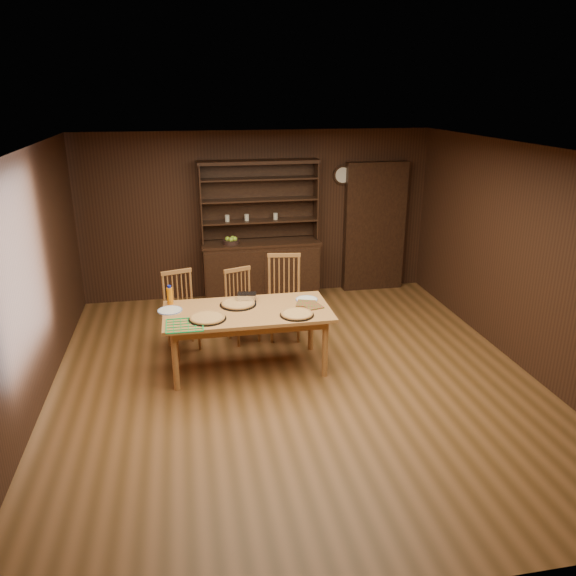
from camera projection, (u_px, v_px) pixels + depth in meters
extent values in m
plane|color=brown|center=(295.00, 380.00, 6.50)|extent=(6.00, 6.00, 0.00)
plane|color=beige|center=(296.00, 150.00, 5.62)|extent=(6.00, 6.00, 0.00)
plane|color=black|center=(258.00, 215.00, 8.84)|extent=(5.50, 0.00, 5.50)
plane|color=black|center=(398.00, 429.00, 3.28)|extent=(5.50, 0.00, 5.50)
plane|color=black|center=(25.00, 289.00, 5.58)|extent=(0.00, 6.00, 6.00)
plane|color=black|center=(526.00, 260.00, 6.54)|extent=(0.00, 6.00, 6.00)
cube|color=black|center=(261.00, 271.00, 8.88)|extent=(1.80, 0.50, 0.90)
cube|color=black|center=(261.00, 243.00, 8.72)|extent=(1.84, 0.52, 0.04)
cube|color=black|center=(258.00, 200.00, 8.73)|extent=(1.80, 0.02, 1.20)
cube|color=black|center=(201.00, 204.00, 8.43)|extent=(0.02, 0.32, 1.20)
cube|color=black|center=(316.00, 200.00, 8.74)|extent=(0.02, 0.32, 1.20)
cube|color=black|center=(259.00, 162.00, 8.39)|extent=(1.84, 0.34, 0.05)
cylinder|color=#B2AC97|center=(227.00, 218.00, 8.58)|extent=(0.07, 0.07, 0.10)
cylinder|color=#B2AC97|center=(247.00, 217.00, 8.63)|extent=(0.07, 0.07, 0.10)
cube|color=black|center=(374.00, 227.00, 9.16)|extent=(1.00, 0.18, 2.10)
cylinder|color=black|center=(343.00, 175.00, 8.84)|extent=(0.30, 0.04, 0.30)
cylinder|color=beige|center=(343.00, 175.00, 8.81)|extent=(0.24, 0.01, 0.24)
cube|color=#B77F3F|center=(247.00, 312.00, 6.54)|extent=(1.93, 0.97, 0.04)
cylinder|color=#B77F3F|center=(175.00, 361.00, 6.17)|extent=(0.07, 0.07, 0.71)
cylinder|color=#B77F3F|center=(175.00, 334.00, 6.85)|extent=(0.07, 0.07, 0.71)
cylinder|color=#B77F3F|center=(325.00, 348.00, 6.47)|extent=(0.07, 0.07, 0.71)
cylinder|color=#B77F3F|center=(311.00, 324.00, 7.15)|extent=(0.07, 0.07, 0.71)
cube|color=#9D5B36|center=(183.00, 318.00, 7.16)|extent=(0.51, 0.50, 0.04)
cylinder|color=#9D5B36|center=(175.00, 340.00, 7.04)|extent=(0.04, 0.04, 0.41)
cylinder|color=#9D5B36|center=(169.00, 332.00, 7.29)|extent=(0.04, 0.04, 0.41)
cylinder|color=#9D5B36|center=(199.00, 336.00, 7.17)|extent=(0.04, 0.04, 0.41)
cylinder|color=#9D5B36|center=(192.00, 327.00, 7.42)|extent=(0.04, 0.04, 0.41)
cube|color=#9D5B36|center=(176.00, 272.00, 7.11)|extent=(0.39, 0.14, 0.05)
cube|color=#9D5B36|center=(244.00, 312.00, 7.39)|extent=(0.50, 0.49, 0.04)
cylinder|color=#9D5B36|center=(238.00, 333.00, 7.27)|extent=(0.03, 0.03, 0.39)
cylinder|color=#9D5B36|center=(229.00, 325.00, 7.51)|extent=(0.03, 0.03, 0.39)
cylinder|color=#9D5B36|center=(259.00, 328.00, 7.42)|extent=(0.03, 0.03, 0.39)
cylinder|color=#9D5B36|center=(249.00, 321.00, 7.65)|extent=(0.03, 0.03, 0.39)
cube|color=#9D5B36|center=(237.00, 270.00, 7.34)|extent=(0.37, 0.16, 0.05)
cube|color=#9D5B36|center=(285.00, 304.00, 7.46)|extent=(0.52, 0.50, 0.04)
cylinder|color=#9D5B36|center=(272.00, 327.00, 7.38)|extent=(0.04, 0.04, 0.46)
cylinder|color=#9D5B36|center=(271.00, 317.00, 7.69)|extent=(0.04, 0.04, 0.46)
cylinder|color=#9D5B36|center=(298.00, 326.00, 7.39)|extent=(0.04, 0.04, 0.46)
cylinder|color=#9D5B36|center=(297.00, 317.00, 7.70)|extent=(0.04, 0.04, 0.46)
cube|color=#9D5B36|center=(284.00, 255.00, 7.42)|extent=(0.44, 0.10, 0.05)
cylinder|color=black|center=(207.00, 319.00, 6.26)|extent=(0.42, 0.42, 0.01)
cylinder|color=tan|center=(207.00, 318.00, 6.26)|extent=(0.39, 0.39, 0.02)
torus|color=#B38540|center=(207.00, 318.00, 6.26)|extent=(0.40, 0.40, 0.03)
cylinder|color=black|center=(297.00, 315.00, 6.37)|extent=(0.39, 0.39, 0.01)
cylinder|color=tan|center=(297.00, 314.00, 6.37)|extent=(0.36, 0.36, 0.02)
torus|color=#B38540|center=(297.00, 314.00, 6.37)|extent=(0.37, 0.37, 0.03)
cylinder|color=black|center=(238.00, 305.00, 6.68)|extent=(0.44, 0.44, 0.01)
cylinder|color=tan|center=(238.00, 303.00, 6.68)|extent=(0.39, 0.39, 0.02)
torus|color=#B38540|center=(238.00, 303.00, 6.68)|extent=(0.40, 0.40, 0.03)
cylinder|color=silver|center=(170.00, 310.00, 6.50)|extent=(0.28, 0.28, 0.01)
torus|color=#3751A7|center=(170.00, 310.00, 6.50)|extent=(0.29, 0.29, 0.01)
cylinder|color=silver|center=(307.00, 300.00, 6.83)|extent=(0.27, 0.27, 0.01)
torus|color=#3751A7|center=(307.00, 299.00, 6.83)|extent=(0.27, 0.27, 0.01)
cube|color=white|center=(247.00, 297.00, 6.80)|extent=(0.25, 0.20, 0.09)
cylinder|color=orange|center=(170.00, 296.00, 6.68)|extent=(0.07, 0.07, 0.20)
cylinder|color=#121D92|center=(169.00, 287.00, 6.64)|extent=(0.04, 0.04, 0.03)
cube|color=#A71323|center=(313.00, 306.00, 6.62)|extent=(0.24, 0.24, 0.01)
cube|color=#A71323|center=(306.00, 304.00, 6.70)|extent=(0.28, 0.28, 0.02)
cylinder|color=black|center=(231.00, 242.00, 8.58)|extent=(0.25, 0.25, 0.06)
sphere|color=#8FB02F|center=(228.00, 239.00, 8.55)|extent=(0.08, 0.08, 0.08)
sphere|color=#8FB02F|center=(233.00, 238.00, 8.60)|extent=(0.08, 0.08, 0.08)
sphere|color=#8FB02F|center=(231.00, 240.00, 8.52)|extent=(0.08, 0.08, 0.08)
sphere|color=#8FB02F|center=(235.00, 239.00, 8.55)|extent=(0.08, 0.08, 0.08)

